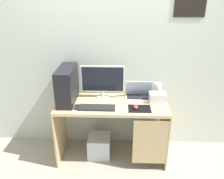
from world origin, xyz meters
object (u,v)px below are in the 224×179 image
pc_tower (67,85)px  projector (157,98)px  subwoofer (99,146)px  cell_phone (77,107)px  keyboard (97,108)px  laptop (139,94)px  mouse_left (136,107)px  monitor (103,81)px  speaker (157,90)px

pc_tower → projector: (1.10, 0.02, -0.15)m
subwoofer → cell_phone: bearing=-154.6°
cell_phone → keyboard: bearing=-4.4°
cell_phone → subwoofer: cell_phone is taller
laptop → mouse_left: laptop is taller
monitor → cell_phone: monitor is taller
speaker → mouse_left: speaker is taller
cell_phone → subwoofer: 0.68m
subwoofer → pc_tower: bearing=172.1°
mouse_left → subwoofer: 0.79m
pc_tower → mouse_left: (0.82, -0.16, -0.19)m
projector → cell_phone: size_ratio=1.54×
speaker → subwoofer: bearing=-162.7°
projector → cell_phone: bearing=-169.2°
projector → pc_tower: bearing=-179.0°
monitor → keyboard: size_ratio=1.29×
projector → subwoofer: projector is taller
mouse_left → subwoofer: size_ratio=0.34×
pc_tower → cell_phone: pc_tower is taller
keyboard → subwoofer: 0.65m
keyboard → subwoofer: bearing=90.1°
projector → monitor: bearing=171.4°
pc_tower → keyboard: 0.46m
monitor → subwoofer: 0.87m
speaker → projector: size_ratio=0.93×
monitor → mouse_left: bearing=-35.2°
mouse_left → cell_phone: bearing=-179.8°
pc_tower → speaker: pc_tower is taller
cell_phone → monitor: bearing=45.4°
laptop → keyboard: (-0.50, -0.32, -0.03)m
subwoofer → laptop: bearing=20.4°
mouse_left → subwoofer: bearing=166.3°
speaker → keyboard: 0.83m
monitor → speaker: 0.71m
projector → mouse_left: size_ratio=2.08×
mouse_left → pc_tower: bearing=168.9°
speaker → mouse_left: size_ratio=1.94×
projector → subwoofer: size_ratio=0.70×
speaker → projector: 0.16m
monitor → keyboard: (-0.05, -0.30, -0.22)m
speaker → cell_phone: bearing=-160.6°
monitor → projector: size_ratio=2.70×
keyboard → cell_phone: size_ratio=3.23×
projector → cell_phone: projector is taller
subwoofer → monitor: bearing=75.1°
speaker → cell_phone: (-0.97, -0.34, -0.09)m
subwoofer → projector: bearing=5.6°
projector → mouse_left: (-0.27, -0.18, -0.04)m
keyboard → projector: bearing=15.6°
laptop → speaker: bearing=10.4°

